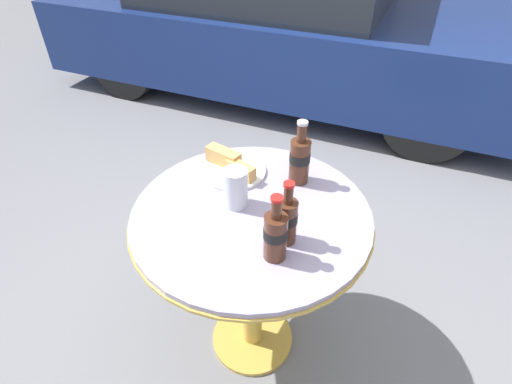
% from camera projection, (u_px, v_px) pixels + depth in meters
% --- Properties ---
extents(ground_plane, '(30.00, 30.00, 0.00)m').
position_uv_depth(ground_plane, '(253.00, 338.00, 1.78)').
color(ground_plane, slate).
extents(bistro_table, '(0.80, 0.80, 0.76)m').
position_uv_depth(bistro_table, '(252.00, 243.00, 1.40)').
color(bistro_table, gold).
rests_on(bistro_table, ground_plane).
extents(cola_bottle_left, '(0.07, 0.07, 0.22)m').
position_uv_depth(cola_bottle_left, '(275.00, 234.00, 1.10)').
color(cola_bottle_left, '#4C2819').
rests_on(cola_bottle_left, bistro_table).
extents(cola_bottle_right, '(0.07, 0.07, 0.24)m').
position_uv_depth(cola_bottle_right, '(300.00, 159.00, 1.38)').
color(cola_bottle_right, '#4C2819').
rests_on(cola_bottle_right, bistro_table).
extents(cola_bottle_center, '(0.06, 0.06, 0.22)m').
position_uv_depth(cola_bottle_center, '(287.00, 219.00, 1.15)').
color(cola_bottle_center, '#4C2819').
rests_on(cola_bottle_center, bistro_table).
extents(drinking_glass, '(0.08, 0.08, 0.14)m').
position_uv_depth(drinking_glass, '(236.00, 189.00, 1.30)').
color(drinking_glass, '#C68923').
rests_on(drinking_glass, bistro_table).
extents(lunch_plate_near, '(0.24, 0.24, 0.07)m').
position_uv_depth(lunch_plate_near, '(232.00, 167.00, 1.47)').
color(lunch_plate_near, white).
rests_on(lunch_plate_near, bistro_table).
extents(parked_car, '(4.16, 1.78, 1.30)m').
position_uv_depth(parked_car, '(287.00, 20.00, 3.55)').
color(parked_car, navy).
rests_on(parked_car, ground_plane).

